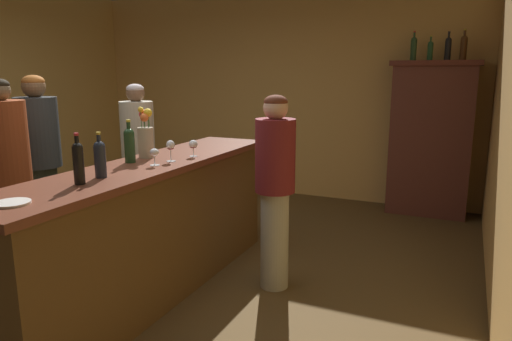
# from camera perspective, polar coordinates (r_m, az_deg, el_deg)

# --- Properties ---
(floor) EXTENTS (8.24, 8.24, 0.00)m
(floor) POSITION_cam_1_polar(r_m,az_deg,el_deg) (4.23, -14.93, -12.20)
(floor) COLOR brown
(floor) RESTS_ON ground
(wall_back) EXTENTS (5.63, 0.12, 2.80)m
(wall_back) POSITION_cam_1_polar(r_m,az_deg,el_deg) (6.68, 2.33, 9.35)
(wall_back) COLOR #D9A555
(wall_back) RESTS_ON ground
(bar_counter) EXTENTS (0.61, 2.86, 1.04)m
(bar_counter) POSITION_cam_1_polar(r_m,az_deg,el_deg) (3.67, -12.63, -7.03)
(bar_counter) COLOR brown
(bar_counter) RESTS_ON ground
(display_cabinet) EXTENTS (0.99, 0.43, 1.83)m
(display_cabinet) POSITION_cam_1_polar(r_m,az_deg,el_deg) (5.94, 20.50, 3.91)
(display_cabinet) COLOR brown
(display_cabinet) RESTS_ON ground
(wine_bottle_pinot) EXTENTS (0.07, 0.07, 0.29)m
(wine_bottle_pinot) POSITION_cam_1_polar(r_m,az_deg,el_deg) (3.11, -18.48, 1.53)
(wine_bottle_pinot) COLOR #202734
(wine_bottle_pinot) RESTS_ON bar_counter
(wine_bottle_riesling) EXTENTS (0.08, 0.08, 0.32)m
(wine_bottle_riesling) POSITION_cam_1_polar(r_m,az_deg,el_deg) (3.57, -15.16, 3.20)
(wine_bottle_riesling) COLOR #1F3D1E
(wine_bottle_riesling) RESTS_ON bar_counter
(wine_bottle_chardonnay) EXTENTS (0.06, 0.06, 0.31)m
(wine_bottle_chardonnay) POSITION_cam_1_polar(r_m,az_deg,el_deg) (2.96, -20.83, 1.08)
(wine_bottle_chardonnay) COLOR black
(wine_bottle_chardonnay) RESTS_ON bar_counter
(wine_glass_front) EXTENTS (0.07, 0.07, 0.16)m
(wine_glass_front) POSITION_cam_1_polar(r_m,az_deg,el_deg) (3.55, -10.37, 2.88)
(wine_glass_front) COLOR white
(wine_glass_front) RESTS_ON bar_counter
(wine_glass_mid) EXTENTS (0.07, 0.07, 0.13)m
(wine_glass_mid) POSITION_cam_1_polar(r_m,az_deg,el_deg) (3.74, -7.66, 3.07)
(wine_glass_mid) COLOR white
(wine_glass_mid) RESTS_ON bar_counter
(wine_glass_rear) EXTENTS (0.07, 0.07, 0.12)m
(wine_glass_rear) POSITION_cam_1_polar(r_m,az_deg,el_deg) (3.42, -12.28, 2.05)
(wine_glass_rear) COLOR white
(wine_glass_rear) RESTS_ON bar_counter
(flower_arrangement) EXTENTS (0.14, 0.13, 0.40)m
(flower_arrangement) POSITION_cam_1_polar(r_m,az_deg,el_deg) (3.75, -13.30, 4.16)
(flower_arrangement) COLOR tan
(flower_arrangement) RESTS_ON bar_counter
(cheese_plate) EXTENTS (0.18, 0.18, 0.01)m
(cheese_plate) POSITION_cam_1_polar(r_m,az_deg,el_deg) (2.69, -27.60, -3.52)
(cheese_plate) COLOR white
(cheese_plate) RESTS_ON bar_counter
(display_bottle_left) EXTENTS (0.07, 0.07, 0.33)m
(display_bottle_left) POSITION_cam_1_polar(r_m,az_deg,el_deg) (5.92, 18.65, 14.01)
(display_bottle_left) COLOR #294726
(display_bottle_left) RESTS_ON display_cabinet
(display_bottle_midleft) EXTENTS (0.06, 0.06, 0.28)m
(display_bottle_midleft) POSITION_cam_1_polar(r_m,az_deg,el_deg) (5.90, 20.46, 13.63)
(display_bottle_midleft) COLOR #234E2A
(display_bottle_midleft) RESTS_ON display_cabinet
(display_bottle_center) EXTENTS (0.07, 0.07, 0.32)m
(display_bottle_center) POSITION_cam_1_polar(r_m,az_deg,el_deg) (5.89, 22.35, 13.68)
(display_bottle_center) COLOR black
(display_bottle_center) RESTS_ON display_cabinet
(display_bottle_midright) EXTENTS (0.07, 0.07, 0.34)m
(display_bottle_midright) POSITION_cam_1_polar(r_m,az_deg,el_deg) (5.89, 23.97, 13.64)
(display_bottle_midright) COLOR #4B2B12
(display_bottle_midright) RESTS_ON display_cabinet
(patron_tall) EXTENTS (0.33, 0.33, 1.59)m
(patron_tall) POSITION_cam_1_polar(r_m,az_deg,el_deg) (4.81, -14.11, 1.67)
(patron_tall) COLOR #1B364A
(patron_tall) RESTS_ON ground
(patron_redhead) EXTENTS (0.36, 0.36, 1.65)m
(patron_redhead) POSITION_cam_1_polar(r_m,az_deg,el_deg) (4.17, -27.98, -0.50)
(patron_redhead) COLOR #9C9693
(patron_redhead) RESTS_ON ground
(patron_in_grey) EXTENTS (0.37, 0.37, 1.68)m
(patron_in_grey) POSITION_cam_1_polar(r_m,az_deg,el_deg) (4.68, -24.77, 1.22)
(patron_in_grey) COLOR #262F27
(patron_in_grey) RESTS_ON ground
(bartender) EXTENTS (0.31, 0.31, 1.53)m
(bartender) POSITION_cam_1_polar(r_m,az_deg,el_deg) (3.62, 2.34, -1.63)
(bartender) COLOR #ACAC9D
(bartender) RESTS_ON ground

